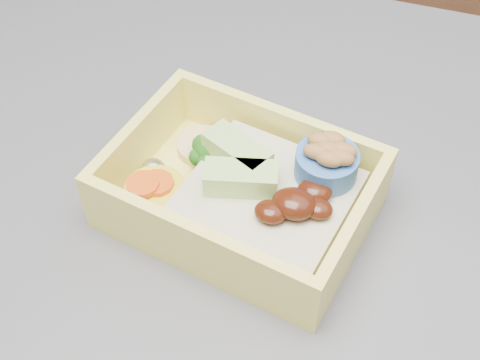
% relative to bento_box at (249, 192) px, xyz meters
% --- Properties ---
extents(bento_box, '(0.21, 0.17, 0.07)m').
position_rel_bento_box_xyz_m(bento_box, '(0.00, 0.00, 0.00)').
color(bento_box, '#FBEE68').
rests_on(bento_box, island).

